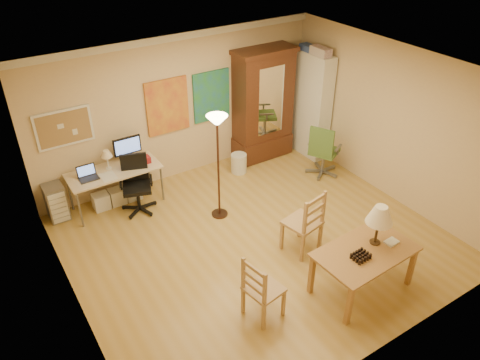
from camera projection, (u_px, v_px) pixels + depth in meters
floor at (256, 240)px, 7.42m from camera, size 5.50×5.50×0.00m
crown_molding at (175, 37)px, 7.76m from camera, size 5.50×0.08×0.12m
corkboard at (64, 128)px, 7.44m from camera, size 0.90×0.04×0.62m
art_panel_left at (167, 106)px, 8.29m from camera, size 0.80×0.04×1.00m
art_panel_right at (212, 96)px, 8.70m from camera, size 0.75×0.04×0.95m
dining_table at (371, 240)px, 6.17m from camera, size 1.39×0.87×1.27m
ladder_chair_back at (304, 224)px, 6.97m from camera, size 0.58×0.56×1.06m
ladder_chair_left at (262, 290)px, 5.90m from camera, size 0.49×0.50×0.95m
torchiere_lamp at (217, 137)px, 7.21m from camera, size 0.33×0.33×1.84m
computer_desk at (117, 183)px, 8.06m from camera, size 1.54×0.67×1.17m
office_chair_black at (138, 196)px, 8.00m from camera, size 0.61×0.61×1.00m
office_chair_green at (322, 161)px, 8.97m from camera, size 0.65×0.65×1.05m
drawer_cart at (56, 202)px, 7.76m from camera, size 0.31×0.38×0.63m
armoire at (263, 112)px, 9.25m from camera, size 1.22×0.58×2.24m
bookshelf at (312, 106)px, 9.30m from camera, size 0.32×0.85×2.12m
wastebin at (239, 163)px, 9.09m from camera, size 0.31×0.31×0.38m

